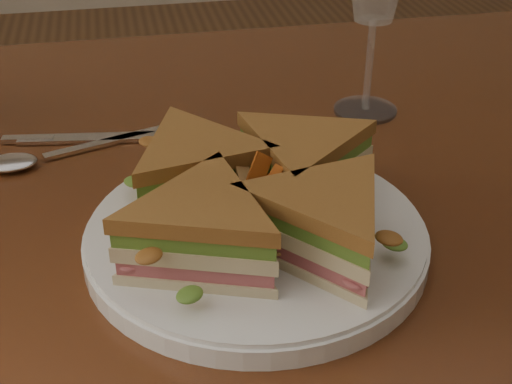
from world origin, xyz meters
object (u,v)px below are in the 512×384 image
plate (256,238)px  knife (106,139)px  table (197,273)px  sandwich_wedges (256,198)px  spoon (36,158)px

plate → knife: (-0.11, 0.20, -0.01)m
table → sandwich_wedges: (0.04, -0.10, 0.14)m
table → knife: knife is taller
plate → knife: plate is taller
spoon → table: bearing=-45.3°
sandwich_wedges → knife: 0.24m
table → sandwich_wedges: bearing=-69.7°
sandwich_wedges → spoon: 0.25m
knife → spoon: bearing=-145.9°
spoon → knife: size_ratio=0.83×
plate → spoon: size_ratio=1.48×
table → knife: bearing=125.6°
sandwich_wedges → knife: bearing=118.5°
sandwich_wedges → spoon: (-0.18, 0.17, -0.04)m
sandwich_wedges → plate: bearing=90.0°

